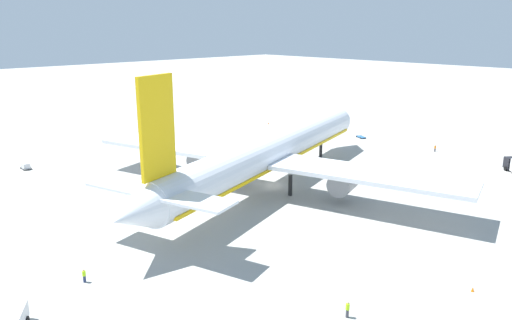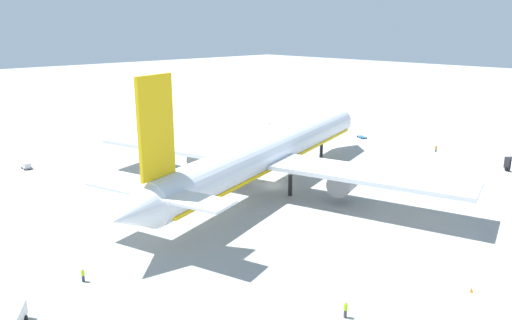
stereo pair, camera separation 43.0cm
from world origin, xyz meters
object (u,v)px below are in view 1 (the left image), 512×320
ground_worker_2 (435,148)px  traffic_cone_1 (473,289)px  airliner (270,153)px  baggage_cart_2 (26,166)px  ground_worker_4 (84,276)px  ground_worker_0 (347,309)px  baggage_cart_1 (316,129)px  traffic_cone_2 (268,123)px  baggage_cart_0 (361,137)px

ground_worker_2 → traffic_cone_1: bearing=-150.1°
airliner → traffic_cone_1: size_ratio=135.60×
baggage_cart_2 → ground_worker_4: ground_worker_4 is taller
airliner → ground_worker_0: bearing=-124.7°
airliner → baggage_cart_1: airliner is taller
baggage_cart_1 → ground_worker_0: 91.55m
ground_worker_4 → traffic_cone_2: bearing=31.8°
baggage_cart_0 → baggage_cart_1: same height
baggage_cart_0 → ground_worker_0: 83.15m
baggage_cart_0 → traffic_cone_2: (-4.20, 29.57, 0.01)m
baggage_cart_2 → ground_worker_2: size_ratio=1.77×
baggage_cart_1 → ground_worker_2: bearing=-89.1°
airliner → ground_worker_0: (-23.42, -33.77, -5.61)m
baggage_cart_1 → traffic_cone_1: size_ratio=6.51×
ground_worker_0 → ground_worker_2: bearing=20.0°
baggage_cart_0 → airliner: bearing=-165.7°
baggage_cart_0 → ground_worker_4: ground_worker_4 is taller
ground_worker_2 → traffic_cone_2: (-4.19, 49.81, -0.54)m
baggage_cart_2 → traffic_cone_2: 69.05m
ground_worker_4 → ground_worker_2: bearing=0.3°
ground_worker_4 → ground_worker_0: bearing=-57.8°
baggage_cart_2 → ground_worker_0: bearing=-87.2°
ground_worker_0 → traffic_cone_2: bearing=49.0°
baggage_cart_1 → ground_worker_4: ground_worker_4 is taller
baggage_cart_1 → baggage_cart_0: bearing=-87.8°
traffic_cone_2 → ground_worker_0: bearing=-131.0°
airliner → traffic_cone_1: 42.01m
airliner → ground_worker_4: (-39.08, -8.89, -5.71)m
airliner → ground_worker_4: size_ratio=46.49×
ground_worker_4 → traffic_cone_2: (81.02, 50.25, -0.54)m
ground_worker_4 → baggage_cart_1: bearing=22.6°
baggage_cart_0 → ground_worker_4: 87.69m
traffic_cone_2 → baggage_cart_2: bearing=179.0°
airliner → traffic_cone_1: bearing=-103.2°
traffic_cone_1 → traffic_cone_2: bearing=57.8°
baggage_cart_2 → traffic_cone_2: bearing=-1.0°
baggage_cart_0 → traffic_cone_2: size_ratio=6.17×
ground_worker_0 → ground_worker_4: bearing=122.2°
ground_worker_0 → baggage_cart_2: bearing=92.8°
baggage_cart_2 → ground_worker_0: size_ratio=1.60×
airliner → baggage_cart_2: airliner is taller
baggage_cart_0 → ground_worker_0: (-69.55, -45.56, 0.64)m
baggage_cart_1 → traffic_cone_2: bearing=103.7°
traffic_cone_1 → traffic_cone_2: size_ratio=1.00×
ground_worker_0 → traffic_cone_2: (65.35, 75.13, -0.63)m
ground_worker_0 → ground_worker_2: 74.01m
airliner → ground_worker_0: 41.48m
baggage_cart_0 → ground_worker_0: ground_worker_0 is taller
ground_worker_0 → ground_worker_4: size_ratio=1.10×
ground_worker_0 → ground_worker_4: ground_worker_0 is taller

